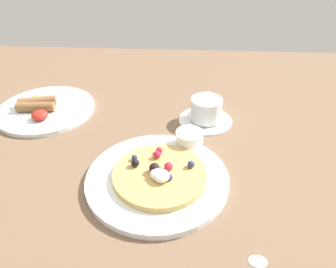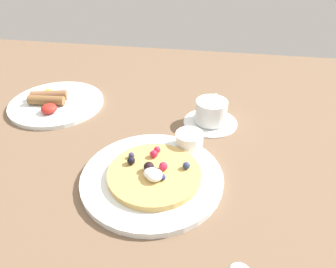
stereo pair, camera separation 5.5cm
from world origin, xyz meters
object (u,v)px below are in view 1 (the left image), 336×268
object	(u,v)px
coffee_cup	(206,108)
breakfast_plate	(46,109)
pancake_plate	(157,178)
coffee_saucer	(205,120)
syrup_ramekin	(189,139)

from	to	relation	value
coffee_cup	breakfast_plate	bearing A→B (deg)	177.16
coffee_cup	pancake_plate	bearing A→B (deg)	-114.01
coffee_saucer	coffee_cup	distance (cm)	3.11
breakfast_plate	coffee_saucer	xyz separation A→B (cm)	(40.68, -2.18, -0.19)
pancake_plate	coffee_saucer	xyz separation A→B (cm)	(9.82, 21.93, -0.29)
pancake_plate	coffee_cup	xyz separation A→B (cm)	(9.84, 22.09, 2.81)
pancake_plate	breakfast_plate	bearing A→B (deg)	142.00
pancake_plate	syrup_ramekin	world-z (taller)	syrup_ramekin
pancake_plate	coffee_saucer	bearing A→B (deg)	65.88
breakfast_plate	coffee_cup	world-z (taller)	coffee_cup
pancake_plate	syrup_ramekin	xyz separation A→B (cm)	(5.90, 10.03, 2.36)
pancake_plate	coffee_saucer	size ratio (longest dim) A/B	2.07
syrup_ramekin	coffee_cup	size ratio (longest dim) A/B	0.56
breakfast_plate	syrup_ramekin	bearing A→B (deg)	-20.95
pancake_plate	coffee_saucer	world-z (taller)	pancake_plate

